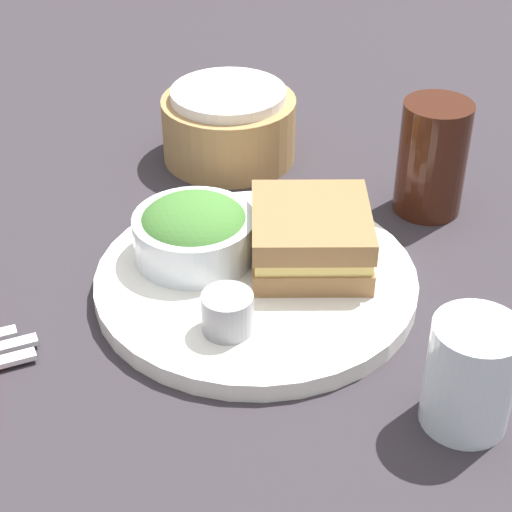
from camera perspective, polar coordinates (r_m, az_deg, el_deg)
ground_plane at (r=0.80m, az=0.00°, el=-2.22°), size 4.00×4.00×0.00m
plate at (r=0.79m, az=0.00°, el=-1.71°), size 0.30×0.30×0.02m
sandwich at (r=0.79m, az=3.66°, el=1.32°), size 0.13×0.14×0.05m
salad_bowl at (r=0.80m, az=-4.14°, el=1.63°), size 0.12×0.12×0.06m
dressing_cup at (r=0.72m, az=-1.91°, el=-3.78°), size 0.04×0.04×0.04m
orange_wedge at (r=0.85m, az=1.61°, el=3.56°), size 0.05×0.05×0.05m
drink_glass at (r=0.90m, az=11.67°, el=6.41°), size 0.07×0.07×0.12m
bread_basket at (r=1.00m, az=-1.82°, el=8.72°), size 0.15×0.15×0.08m
water_glass at (r=0.66m, az=14.10°, el=-7.69°), size 0.07×0.07×0.09m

